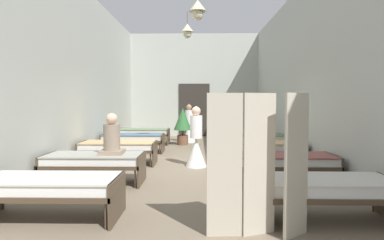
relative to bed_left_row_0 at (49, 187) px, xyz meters
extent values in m
cube|color=#7A6B56|center=(1.85, 3.80, -0.49)|extent=(6.41, 13.97, 0.10)
cube|color=#B2B7AD|center=(1.85, 10.59, 1.90)|extent=(6.21, 0.20, 4.67)
cube|color=#B2B7AD|center=(-1.15, 3.80, 1.90)|extent=(0.20, 13.37, 4.67)
cube|color=#B2B7AD|center=(4.86, 3.80, 1.90)|extent=(0.20, 13.37, 4.67)
cube|color=#2D2823|center=(1.85, 10.47, 0.76)|extent=(1.40, 0.06, 2.40)
cone|color=beige|center=(2.01, 3.80, 3.52)|extent=(0.44, 0.44, 0.28)
sphere|color=beige|center=(2.01, 3.80, 3.30)|extent=(0.28, 0.28, 0.28)
cylinder|color=brown|center=(1.66, 6.92, 4.03)|extent=(0.02, 0.02, 0.40)
cone|color=beige|center=(1.66, 6.92, 3.68)|extent=(0.44, 0.44, 0.28)
sphere|color=beige|center=(1.66, 6.92, 3.46)|extent=(0.28, 0.28, 0.28)
cylinder|color=#473828|center=(-0.87, 0.36, -0.27)|extent=(0.03, 0.03, 0.34)
cylinder|color=#473828|center=(0.87, -0.36, -0.27)|extent=(0.03, 0.03, 0.34)
cylinder|color=#473828|center=(0.87, 0.36, -0.27)|extent=(0.03, 0.03, 0.34)
cube|color=#473828|center=(0.00, 0.00, -0.06)|extent=(1.90, 0.84, 0.07)
cube|color=#473828|center=(0.93, 0.00, -0.15)|extent=(0.04, 0.84, 0.57)
cube|color=white|center=(0.00, 0.00, 0.04)|extent=(1.82, 0.78, 0.14)
cube|color=beige|center=(0.00, 0.00, 0.12)|extent=(1.86, 0.82, 0.02)
cylinder|color=#473828|center=(2.84, -0.36, -0.27)|extent=(0.03, 0.03, 0.34)
cylinder|color=#473828|center=(2.84, 0.36, -0.27)|extent=(0.03, 0.03, 0.34)
cylinder|color=#473828|center=(4.58, 0.36, -0.27)|extent=(0.03, 0.03, 0.34)
cube|color=#473828|center=(3.71, 0.00, -0.06)|extent=(1.90, 0.84, 0.07)
cube|color=#473828|center=(2.78, 0.00, -0.15)|extent=(0.04, 0.84, 0.57)
cube|color=white|center=(3.71, 0.00, 0.04)|extent=(1.82, 0.78, 0.14)
cube|color=beige|center=(3.71, 0.00, 0.12)|extent=(1.86, 0.82, 0.02)
cylinder|color=#473828|center=(-0.87, 1.54, -0.27)|extent=(0.03, 0.03, 0.34)
cylinder|color=#473828|center=(-0.87, 2.26, -0.27)|extent=(0.03, 0.03, 0.34)
cylinder|color=#473828|center=(0.87, 1.54, -0.27)|extent=(0.03, 0.03, 0.34)
cylinder|color=#473828|center=(0.87, 2.26, -0.27)|extent=(0.03, 0.03, 0.34)
cube|color=#473828|center=(0.00, 1.90, -0.06)|extent=(1.90, 0.84, 0.07)
cube|color=#473828|center=(-0.93, 1.90, -0.15)|extent=(0.04, 0.84, 0.57)
cube|color=#473828|center=(0.93, 1.90, -0.15)|extent=(0.04, 0.84, 0.57)
cube|color=white|center=(0.00, 1.90, 0.04)|extent=(1.82, 0.78, 0.14)
cube|color=#9E9E93|center=(0.00, 1.90, 0.12)|extent=(1.86, 0.82, 0.02)
cylinder|color=#473828|center=(2.84, 1.54, -0.27)|extent=(0.03, 0.03, 0.34)
cylinder|color=#473828|center=(2.84, 2.26, -0.27)|extent=(0.03, 0.03, 0.34)
cylinder|color=#473828|center=(4.58, 1.54, -0.27)|extent=(0.03, 0.03, 0.34)
cylinder|color=#473828|center=(4.58, 2.26, -0.27)|extent=(0.03, 0.03, 0.34)
cube|color=#473828|center=(3.71, 1.90, -0.06)|extent=(1.90, 0.84, 0.07)
cube|color=#473828|center=(2.78, 1.90, -0.15)|extent=(0.04, 0.84, 0.57)
cube|color=#473828|center=(4.64, 1.90, -0.15)|extent=(0.04, 0.84, 0.57)
cube|color=white|center=(3.71, 1.90, 0.04)|extent=(1.82, 0.78, 0.14)
cube|color=#8C4C47|center=(3.71, 1.90, 0.12)|extent=(1.86, 0.82, 0.02)
cylinder|color=#473828|center=(-0.87, 3.44, -0.27)|extent=(0.03, 0.03, 0.34)
cylinder|color=#473828|center=(-0.87, 4.16, -0.27)|extent=(0.03, 0.03, 0.34)
cylinder|color=#473828|center=(0.87, 3.44, -0.27)|extent=(0.03, 0.03, 0.34)
cylinder|color=#473828|center=(0.87, 4.16, -0.27)|extent=(0.03, 0.03, 0.34)
cube|color=#473828|center=(0.00, 3.80, -0.06)|extent=(1.90, 0.84, 0.07)
cube|color=#473828|center=(-0.93, 3.80, -0.15)|extent=(0.04, 0.84, 0.57)
cube|color=#473828|center=(0.93, 3.80, -0.15)|extent=(0.04, 0.84, 0.57)
cube|color=white|center=(0.00, 3.80, 0.04)|extent=(1.82, 0.78, 0.14)
cube|color=tan|center=(0.00, 3.80, 0.12)|extent=(1.86, 0.82, 0.02)
cylinder|color=#473828|center=(2.84, 3.44, -0.27)|extent=(0.03, 0.03, 0.34)
cylinder|color=#473828|center=(2.84, 4.16, -0.27)|extent=(0.03, 0.03, 0.34)
cylinder|color=#473828|center=(4.58, 3.44, -0.27)|extent=(0.03, 0.03, 0.34)
cylinder|color=#473828|center=(4.58, 4.16, -0.27)|extent=(0.03, 0.03, 0.34)
cube|color=#473828|center=(3.71, 3.80, -0.06)|extent=(1.90, 0.84, 0.07)
cube|color=#473828|center=(2.78, 3.80, -0.15)|extent=(0.04, 0.84, 0.57)
cube|color=#473828|center=(4.64, 3.80, -0.15)|extent=(0.04, 0.84, 0.57)
cube|color=white|center=(3.71, 3.80, 0.04)|extent=(1.82, 0.78, 0.14)
cube|color=tan|center=(3.71, 3.80, 0.12)|extent=(1.86, 0.82, 0.02)
cylinder|color=#473828|center=(-0.87, 5.34, -0.27)|extent=(0.03, 0.03, 0.34)
cylinder|color=#473828|center=(-0.87, 6.06, -0.27)|extent=(0.03, 0.03, 0.34)
cylinder|color=#473828|center=(0.87, 5.34, -0.27)|extent=(0.03, 0.03, 0.34)
cylinder|color=#473828|center=(0.87, 6.06, -0.27)|extent=(0.03, 0.03, 0.34)
cube|color=#473828|center=(0.00, 5.70, -0.06)|extent=(1.90, 0.84, 0.07)
cube|color=#473828|center=(-0.93, 5.70, -0.15)|extent=(0.04, 0.84, 0.57)
cube|color=#473828|center=(0.93, 5.70, -0.15)|extent=(0.04, 0.84, 0.57)
cube|color=silver|center=(0.00, 5.70, 0.04)|extent=(1.82, 0.78, 0.14)
cube|color=slate|center=(0.00, 5.70, 0.12)|extent=(1.86, 0.82, 0.02)
cylinder|color=#473828|center=(2.84, 5.34, -0.27)|extent=(0.03, 0.03, 0.34)
cylinder|color=#473828|center=(2.84, 6.06, -0.27)|extent=(0.03, 0.03, 0.34)
cylinder|color=#473828|center=(4.58, 5.34, -0.27)|extent=(0.03, 0.03, 0.34)
cylinder|color=#473828|center=(4.58, 6.06, -0.27)|extent=(0.03, 0.03, 0.34)
cube|color=#473828|center=(3.71, 5.70, -0.06)|extent=(1.90, 0.84, 0.07)
cube|color=#473828|center=(2.78, 5.70, -0.15)|extent=(0.04, 0.84, 0.57)
cube|color=#473828|center=(4.64, 5.70, -0.15)|extent=(0.04, 0.84, 0.57)
cube|color=silver|center=(3.71, 5.70, 0.04)|extent=(1.82, 0.78, 0.14)
cube|color=slate|center=(3.71, 5.70, 0.12)|extent=(1.86, 0.82, 0.02)
cylinder|color=#473828|center=(-0.87, 7.24, -0.27)|extent=(0.03, 0.03, 0.34)
cylinder|color=#473828|center=(-0.87, 7.96, -0.27)|extent=(0.03, 0.03, 0.34)
cylinder|color=#473828|center=(0.87, 7.24, -0.27)|extent=(0.03, 0.03, 0.34)
cylinder|color=#473828|center=(0.87, 7.96, -0.27)|extent=(0.03, 0.03, 0.34)
cube|color=#473828|center=(0.00, 7.60, -0.06)|extent=(1.90, 0.84, 0.07)
cube|color=#473828|center=(-0.93, 7.60, -0.15)|extent=(0.04, 0.84, 0.57)
cube|color=#473828|center=(0.93, 7.60, -0.15)|extent=(0.04, 0.84, 0.57)
cube|color=silver|center=(0.00, 7.60, 0.04)|extent=(1.82, 0.78, 0.14)
cube|color=slate|center=(0.00, 7.60, 0.12)|extent=(1.86, 0.82, 0.02)
cylinder|color=#473828|center=(2.84, 7.24, -0.27)|extent=(0.03, 0.03, 0.34)
cylinder|color=#473828|center=(2.84, 7.96, -0.27)|extent=(0.03, 0.03, 0.34)
cylinder|color=#473828|center=(4.58, 7.24, -0.27)|extent=(0.03, 0.03, 0.34)
cylinder|color=#473828|center=(4.58, 7.96, -0.27)|extent=(0.03, 0.03, 0.34)
cube|color=#473828|center=(3.71, 7.60, -0.06)|extent=(1.90, 0.84, 0.07)
cube|color=#473828|center=(2.78, 7.60, -0.15)|extent=(0.04, 0.84, 0.57)
cube|color=#473828|center=(4.64, 7.60, -0.15)|extent=(0.04, 0.84, 0.57)
cube|color=silver|center=(3.71, 7.60, 0.04)|extent=(1.82, 0.78, 0.14)
cube|color=beige|center=(3.71, 7.60, 0.12)|extent=(1.86, 0.82, 0.02)
cone|color=white|center=(1.68, 8.22, -0.09)|extent=(0.52, 0.52, 0.70)
cylinder|color=white|center=(1.68, 8.22, 0.54)|extent=(0.30, 0.30, 0.55)
sphere|color=#A87A5B|center=(1.68, 8.22, 0.92)|extent=(0.22, 0.22, 0.22)
cone|color=white|center=(1.68, 8.22, 1.00)|extent=(0.18, 0.18, 0.10)
cone|color=white|center=(1.98, 3.54, -0.09)|extent=(0.52, 0.52, 0.70)
cylinder|color=white|center=(1.98, 3.54, 0.54)|extent=(0.30, 0.30, 0.55)
sphere|color=beige|center=(1.98, 3.54, 0.92)|extent=(0.22, 0.22, 0.22)
cone|color=white|center=(1.98, 3.54, 1.00)|extent=(0.18, 0.18, 0.10)
cylinder|color=gray|center=(0.35, 1.90, 0.43)|extent=(0.32, 0.32, 0.58)
cube|color=gray|center=(0.35, 1.90, 0.18)|extent=(0.44, 0.44, 0.08)
sphere|color=beige|center=(0.35, 1.90, 0.83)|extent=(0.22, 0.22, 0.22)
cylinder|color=brown|center=(1.46, 7.48, -0.26)|extent=(0.40, 0.40, 0.35)
cylinder|color=brown|center=(1.46, 7.48, 0.01)|extent=(0.06, 0.06, 0.20)
cone|color=#2D6633|center=(1.46, 7.48, 0.52)|extent=(0.66, 0.66, 0.81)
cube|color=#BCB29E|center=(2.34, -0.53, 0.41)|extent=(0.42, 0.05, 1.70)
cube|color=#BCB29E|center=(2.76, -0.47, 0.41)|extent=(0.40, 0.18, 1.70)
cube|color=#BCB29E|center=(3.18, -0.53, 0.41)|extent=(0.35, 0.28, 1.70)
camera|label=1|loc=(2.02, -4.27, 1.17)|focal=30.07mm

